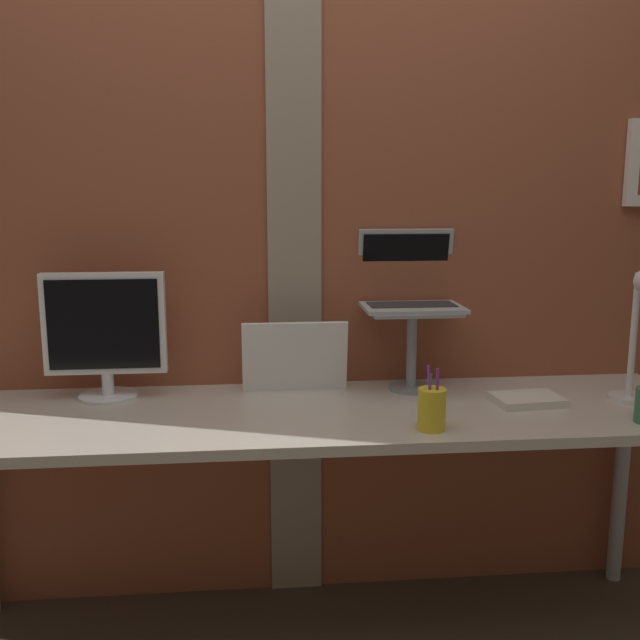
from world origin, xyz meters
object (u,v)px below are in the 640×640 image
laptop (408,284)px  whiteboard_panel (295,357)px  pen_cup (432,409)px  monitor (105,330)px

laptop → whiteboard_panel: 0.44m
whiteboard_panel → pen_cup: whiteboard_panel is taller
laptop → pen_cup: bearing=-93.9°
monitor → pen_cup: bearing=-22.7°
whiteboard_panel → monitor: bearing=-178.0°
monitor → whiteboard_panel: (0.58, 0.02, -0.10)m
monitor → laptop: 0.97m
monitor → whiteboard_panel: bearing=2.0°
monitor → pen_cup: size_ratio=2.18×
laptop → whiteboard_panel: laptop is taller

